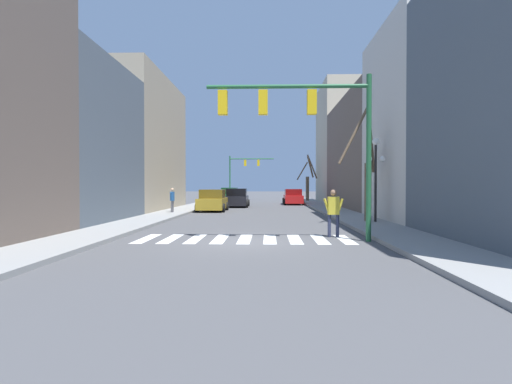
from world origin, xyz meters
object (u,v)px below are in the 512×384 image
object	(u,v)px
pedestrian_on_right_sidewalk	(172,198)
pedestrian_near_right_corner	(333,209)
street_lamp_right_corner	(376,162)
street_tree_right_far	(308,181)
traffic_signal_near	(307,119)
car_driving_away_lane	(237,198)
street_tree_left_far	(367,173)
car_driving_toward_lane	(213,201)
car_at_intersection	(293,197)
car_parked_right_near	(230,196)
traffic_signal_far	(243,168)

from	to	relation	value
pedestrian_on_right_sidewalk	pedestrian_near_right_corner	world-z (taller)	pedestrian_near_right_corner
street_lamp_right_corner	pedestrian_near_right_corner	size ratio (longest dim) A/B	2.32
pedestrian_on_right_sidewalk	street_tree_right_far	world-z (taller)	street_tree_right_far
pedestrian_near_right_corner	street_lamp_right_corner	bearing A→B (deg)	57.68
traffic_signal_near	street_tree_right_far	xyz separation A→B (m)	(3.47, 34.19, -1.73)
car_driving_away_lane	street_tree_left_far	size ratio (longest dim) A/B	0.72
car_driving_toward_lane	car_driving_away_lane	world-z (taller)	car_driving_away_lane
car_driving_away_lane	street_tree_left_far	distance (m)	17.57
traffic_signal_near	car_at_intersection	distance (m)	27.62
street_lamp_right_corner	street_tree_left_far	bearing A→B (deg)	115.10
pedestrian_near_right_corner	street_tree_right_far	distance (m)	33.15
pedestrian_near_right_corner	pedestrian_on_right_sidewalk	bearing A→B (deg)	125.72
car_driving_away_lane	pedestrian_near_right_corner	size ratio (longest dim) A/B	2.33
car_parked_right_near	street_tree_right_far	size ratio (longest dim) A/B	0.79
car_at_intersection	street_tree_left_far	size ratio (longest dim) A/B	0.83
traffic_signal_far	car_parked_right_near	world-z (taller)	traffic_signal_far
car_driving_away_lane	pedestrian_on_right_sidewalk	xyz separation A→B (m)	(-3.60, -9.54, 0.33)
street_lamp_right_corner	car_parked_right_near	distance (m)	25.99
car_at_intersection	pedestrian_on_right_sidewalk	xyz separation A→B (m)	(-9.01, -14.68, 0.37)
traffic_signal_far	car_parked_right_near	xyz separation A→B (m)	(-0.81, -9.65, -3.49)
pedestrian_on_right_sidewalk	street_tree_left_far	size ratio (longest dim) A/B	0.28
street_lamp_right_corner	street_tree_left_far	size ratio (longest dim) A/B	0.71
traffic_signal_far	street_tree_right_far	world-z (taller)	traffic_signal_far
traffic_signal_near	street_lamp_right_corner	xyz separation A→B (m)	(3.98, 6.04, -1.15)
traffic_signal_near	car_at_intersection	bearing A→B (deg)	87.43
street_lamp_right_corner	car_driving_away_lane	size ratio (longest dim) A/B	0.99
traffic_signal_far	car_driving_away_lane	xyz separation A→B (m)	(0.60, -17.52, -3.51)
traffic_signal_far	street_tree_left_far	world-z (taller)	street_tree_left_far
car_driving_toward_lane	pedestrian_on_right_sidewalk	size ratio (longest dim) A/B	2.55
traffic_signal_far	street_tree_right_far	bearing A→B (deg)	-33.93
car_driving_toward_lane	pedestrian_near_right_corner	distance (m)	16.41
pedestrian_near_right_corner	street_tree_left_far	bearing A→B (deg)	62.76
traffic_signal_near	pedestrian_on_right_sidewalk	size ratio (longest dim) A/B	3.54
traffic_signal_near	traffic_signal_far	xyz separation A→B (m)	(-4.78, 39.74, 0.04)
car_driving_toward_lane	car_driving_away_lane	size ratio (longest dim) A/B	0.99
car_at_intersection	car_driving_away_lane	world-z (taller)	car_driving_away_lane
pedestrian_near_right_corner	car_driving_toward_lane	bearing A→B (deg)	112.05
traffic_signal_near	street_tree_right_far	world-z (taller)	traffic_signal_near
street_tree_right_far	street_lamp_right_corner	bearing A→B (deg)	-88.97
car_at_intersection	pedestrian_near_right_corner	world-z (taller)	pedestrian_near_right_corner
car_at_intersection	street_tree_left_far	bearing A→B (deg)	-173.20
traffic_signal_near	pedestrian_near_right_corner	bearing A→B (deg)	46.07
car_at_intersection	pedestrian_near_right_corner	xyz separation A→B (m)	(-0.12, -26.22, 0.31)
street_tree_left_far	pedestrian_near_right_corner	bearing A→B (deg)	-115.34
traffic_signal_near	pedestrian_on_right_sidewalk	world-z (taller)	traffic_signal_near
traffic_signal_far	pedestrian_near_right_corner	bearing A→B (deg)	-81.32
car_at_intersection	pedestrian_near_right_corner	distance (m)	26.22
car_at_intersection	street_tree_right_far	xyz separation A→B (m)	(2.24, 6.82, 1.77)
car_driving_toward_lane	street_tree_left_far	xyz separation A→B (m)	(9.25, -9.52, 1.83)
street_tree_right_far	traffic_signal_far	bearing A→B (deg)	146.07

